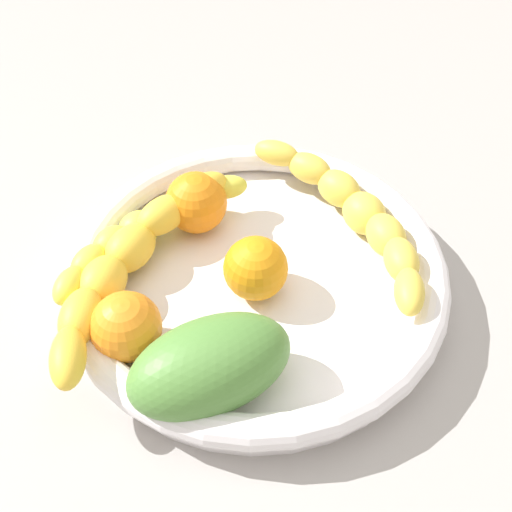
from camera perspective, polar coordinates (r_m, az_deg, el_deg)
kitchen_counter at (r=57.23cm, az=-0.00°, el=-4.17°), size 120.00×120.00×3.00cm
fruit_bowl at (r=54.34cm, az=-0.00°, el=-1.74°), size 33.39×33.39×4.36cm
banana_draped_left at (r=57.59cm, az=9.16°, el=4.01°), size 15.04×21.90×4.58cm
banana_draped_right at (r=53.02cm, az=-12.04°, el=-0.67°), size 12.96×23.98×4.83cm
banana_arching_top at (r=56.53cm, az=-10.37°, el=2.48°), size 15.82×16.04×4.24cm
orange_front at (r=51.89cm, az=-0.50°, el=-1.13°), size 5.54×5.54×5.54cm
orange_mid_left at (r=49.12cm, az=-11.93°, el=-6.42°), size 5.64×5.64×5.64cm
orange_mid_right at (r=57.62cm, az=-5.56°, el=4.95°), size 5.81×5.81×5.81cm
mango_green at (r=45.81cm, az=-4.25°, el=-10.05°), size 14.56×12.17×6.39cm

